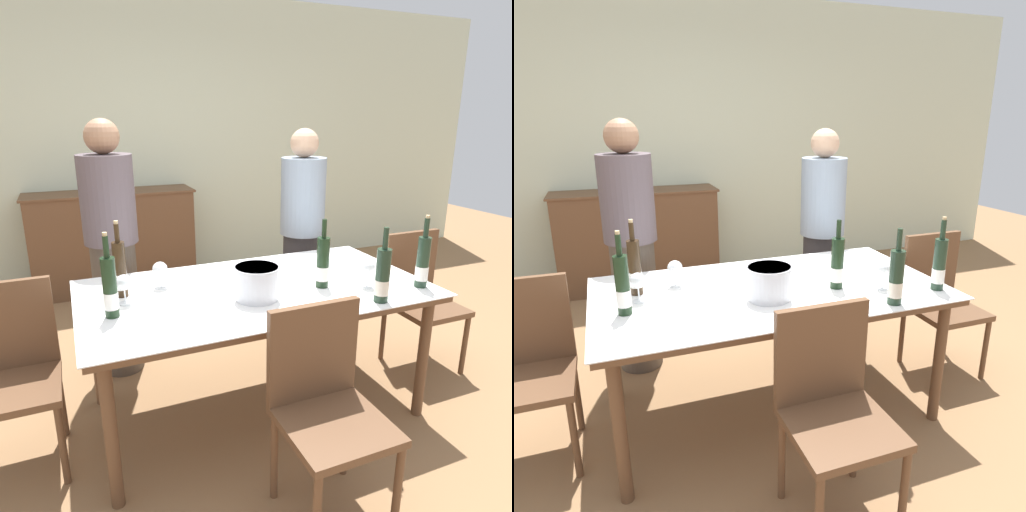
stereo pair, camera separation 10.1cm
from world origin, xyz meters
TOP-DOWN VIEW (x-y plane):
  - ground_plane at (0.00, 0.00)m, footprint 12.00×12.00m
  - back_wall at (0.00, 2.67)m, footprint 8.00×0.10m
  - sideboard_cabinet at (-0.51, 2.38)m, footprint 1.56×0.46m
  - dining_table at (0.00, 0.00)m, footprint 1.86×1.01m
  - ice_bucket at (-0.06, -0.14)m, footprint 0.23×0.23m
  - wine_bottle_0 at (0.50, -0.42)m, footprint 0.07×0.07m
  - wine_bottle_1 at (0.34, -0.12)m, footprint 0.07×0.07m
  - wine_bottle_2 at (-0.68, 0.16)m, footprint 0.07×0.07m
  - wine_bottle_3 at (0.83, -0.33)m, footprint 0.07×0.07m
  - wine_bottle_4 at (-0.76, -0.08)m, footprint 0.07×0.07m
  - wine_glass_0 at (-0.48, 0.20)m, footprint 0.08×0.08m
  - wine_glass_1 at (0.56, -0.22)m, footprint 0.08×0.08m
  - wine_glass_2 at (-0.68, 0.05)m, footprint 0.08×0.08m
  - chair_near_front at (0.00, -0.74)m, footprint 0.42×0.42m
  - chair_right_end at (1.23, 0.09)m, footprint 0.42×0.42m
  - chair_left_end at (-1.23, 0.09)m, footprint 0.42×0.42m
  - person_host at (-0.66, 0.78)m, footprint 0.33×0.33m
  - person_guest_left at (0.72, 0.82)m, footprint 0.33×0.33m

SIDE VIEW (x-z plane):
  - ground_plane at x=0.00m, z-range 0.00..0.00m
  - sideboard_cabinet at x=-0.51m, z-range 0.00..0.97m
  - chair_left_end at x=-1.23m, z-range 0.06..0.97m
  - chair_right_end at x=1.23m, z-range 0.06..0.97m
  - chair_near_front at x=0.00m, z-range 0.07..0.99m
  - dining_table at x=0.00m, z-range 0.31..1.07m
  - person_guest_left at x=0.72m, z-range 0.00..1.57m
  - person_host at x=-0.66m, z-range 0.00..1.65m
  - ice_bucket at x=-0.06m, z-range 0.77..0.94m
  - wine_glass_0 at x=-0.48m, z-range 0.79..0.93m
  - wine_glass_1 at x=0.56m, z-range 0.79..0.94m
  - wine_glass_2 at x=-0.68m, z-range 0.79..0.95m
  - wine_bottle_0 at x=0.50m, z-range 0.70..1.08m
  - wine_bottle_1 at x=0.34m, z-range 0.70..1.08m
  - wine_bottle_3 at x=0.83m, z-range 0.70..1.09m
  - wine_bottle_4 at x=-0.76m, z-range 0.70..1.10m
  - wine_bottle_2 at x=-0.68m, z-range 0.70..1.10m
  - back_wall at x=0.00m, z-range 0.00..2.80m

